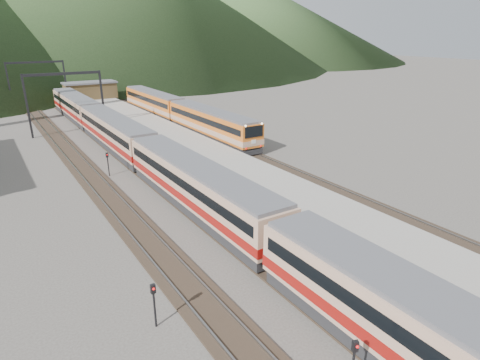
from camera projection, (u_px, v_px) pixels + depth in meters
track_main at (128, 157)px, 43.49m from camera, size 2.60×200.00×0.23m
track_far at (80, 165)px, 40.94m from camera, size 2.60×200.00×0.23m
track_second at (219, 142)px, 49.37m from camera, size 2.60×200.00×0.23m
platform at (183, 149)px, 44.63m from camera, size 8.00×100.00×1.00m
gantry_near at (65, 91)px, 51.93m from camera, size 9.55×0.25×8.00m
gantry_far at (37, 75)px, 71.60m from camera, size 9.55×0.25×8.00m
station_shed at (90, 90)px, 75.38m from camera, size 9.40×4.40×3.10m
hill_c at (218, 9)px, 224.82m from camera, size 160.00×160.00×50.00m
main_train at (147, 153)px, 37.89m from camera, size 2.95×80.91×3.60m
second_train at (179, 112)px, 57.85m from camera, size 2.78×37.90×3.39m
short_signal_a at (354, 359)px, 14.75m from camera, size 0.26×0.23×2.27m
short_signal_b at (108, 161)px, 37.43m from camera, size 0.23×0.17×2.27m
short_signal_c at (154, 300)px, 18.01m from camera, size 0.22×0.16×2.27m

